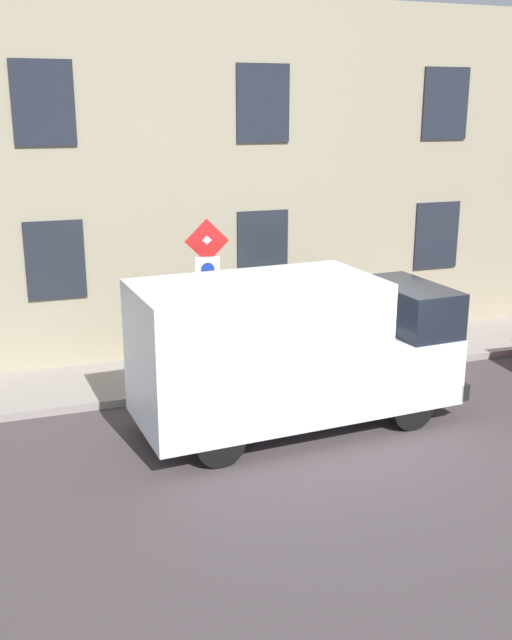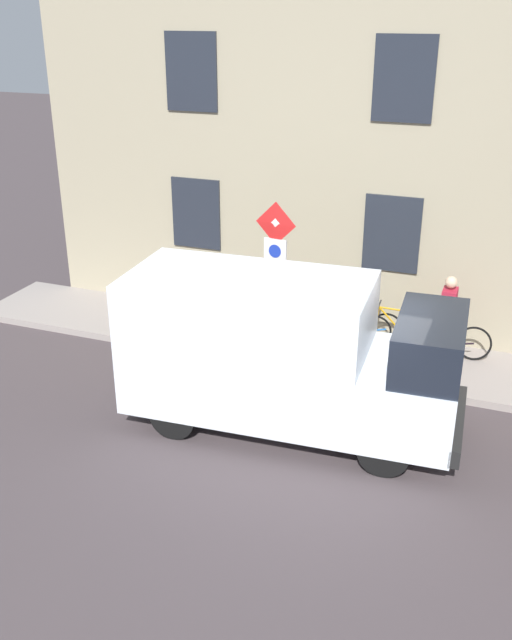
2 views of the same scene
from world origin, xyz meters
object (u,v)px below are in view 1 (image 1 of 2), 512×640
object	(u,v)px
bicycle_blue	(253,337)
pedestrian	(334,307)
sign_post_stacked	(207,279)
bicycle_black	(327,329)
delivery_van	(291,349)
bicycle_orange	(290,333)

from	to	relation	value
bicycle_blue	pedestrian	bearing A→B (deg)	162.16
sign_post_stacked	bicycle_black	xyz separation A→B (m)	(1.33, -3.00, -1.62)
delivery_van	bicycle_black	xyz separation A→B (m)	(3.25, -2.16, -0.82)
delivery_van	bicycle_blue	bearing A→B (deg)	78.28
bicycle_black	delivery_van	bearing A→B (deg)	53.97
bicycle_black	bicycle_blue	world-z (taller)	same
sign_post_stacked	pedestrian	bearing A→B (deg)	-70.87
bicycle_black	bicycle_blue	size ratio (longest dim) A/B	1.00
bicycle_blue	pedestrian	distance (m)	1.81
bicycle_blue	bicycle_orange	bearing A→B (deg)	171.87
delivery_van	bicycle_orange	bearing A→B (deg)	64.56
pedestrian	bicycle_blue	bearing A→B (deg)	170.40
delivery_van	bicycle_orange	world-z (taller)	delivery_van
sign_post_stacked	bicycle_blue	xyz separation A→B (m)	(1.33, -1.31, -1.62)
bicycle_black	bicycle_blue	bearing A→B (deg)	-2.42
bicycle_blue	pedestrian	size ratio (longest dim) A/B	1.00
bicycle_orange	pedestrian	distance (m)	1.06
delivery_van	bicycle_orange	size ratio (longest dim) A/B	3.17
sign_post_stacked	bicycle_orange	xyz separation A→B (m)	(1.33, -2.15, -1.62)
bicycle_black	bicycle_blue	distance (m)	1.68
sign_post_stacked	delivery_van	xyz separation A→B (m)	(-1.92, -0.84, -0.79)
sign_post_stacked	bicycle_orange	bearing A→B (deg)	-58.26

